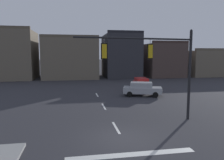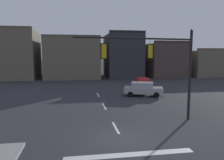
{
  "view_description": "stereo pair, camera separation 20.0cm",
  "coord_description": "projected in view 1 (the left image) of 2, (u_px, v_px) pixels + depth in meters",
  "views": [
    {
      "loc": [
        -2.69,
        -11.82,
        4.84
      ],
      "look_at": [
        0.09,
        4.06,
        2.95
      ],
      "focal_mm": 35.09,
      "sensor_mm": 36.0,
      "label": 1
    },
    {
      "loc": [
        -2.49,
        -11.85,
        4.84
      ],
      "look_at": [
        0.09,
        4.06,
        2.95
      ],
      "focal_mm": 35.09,
      "sensor_mm": 36.0,
      "label": 2
    }
  ],
  "objects": [
    {
      "name": "lane_centreline",
      "position": [
        116.0,
        128.0,
        14.54
      ],
      "size": [
        0.16,
        26.4,
        0.01
      ],
      "color": "silver",
      "rests_on": "ground"
    },
    {
      "name": "ground_plane",
      "position": [
        123.0,
        139.0,
        12.59
      ],
      "size": [
        400.0,
        400.0,
        0.0
      ],
      "primitive_type": "plane",
      "color": "#2B2B30"
    },
    {
      "name": "signal_mast_near_side",
      "position": [
        159.0,
        60.0,
        15.23
      ],
      "size": [
        8.5,
        1.18,
        6.64
      ],
      "color": "black",
      "rests_on": "ground"
    },
    {
      "name": "stop_bar_paint",
      "position": [
        132.0,
        154.0,
        10.63
      ],
      "size": [
        6.4,
        0.5,
        0.01
      ],
      "primitive_type": "cube",
      "color": "silver",
      "rests_on": "ground"
    },
    {
      "name": "car_lot_middle",
      "position": [
        141.0,
        84.0,
        30.11
      ],
      "size": [
        2.28,
        4.59,
        1.61
      ],
      "color": "#A81E1E",
      "rests_on": "ground"
    },
    {
      "name": "car_lot_nearside",
      "position": [
        142.0,
        89.0,
        25.56
      ],
      "size": [
        4.74,
        3.05,
        1.61
      ],
      "color": "#9EA0A5",
      "rests_on": "ground"
    },
    {
      "name": "building_row",
      "position": [
        112.0,
        59.0,
        47.61
      ],
      "size": [
        54.21,
        13.3,
        9.84
      ],
      "color": "#665B4C",
      "rests_on": "ground"
    }
  ]
}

